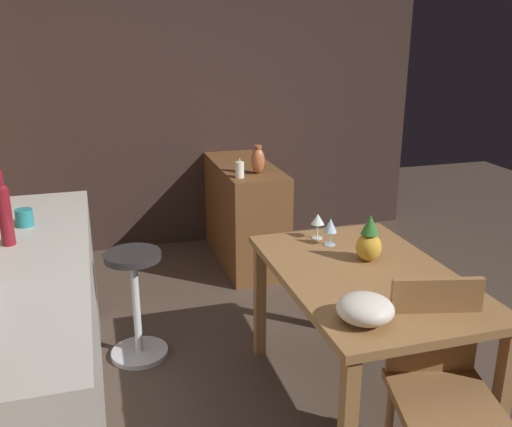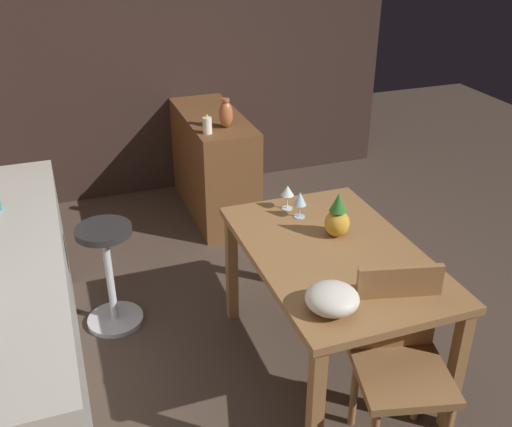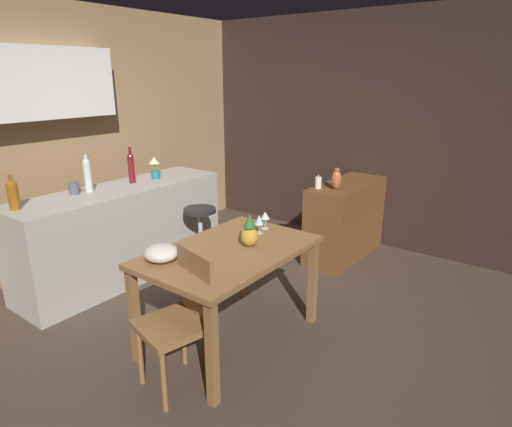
{
  "view_description": "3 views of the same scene",
  "coord_description": "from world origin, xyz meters",
  "px_view_note": "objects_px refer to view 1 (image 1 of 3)",
  "views": [
    {
      "loc": [
        -2.3,
        1.0,
        1.86
      ],
      "look_at": [
        0.58,
        0.15,
        0.87
      ],
      "focal_mm": 39.58,
      "sensor_mm": 36.0,
      "label": 1
    },
    {
      "loc": [
        -2.3,
        1.0,
        2.28
      ],
      "look_at": [
        0.34,
        0.06,
        0.8
      ],
      "focal_mm": 41.49,
      "sensor_mm": 36.0,
      "label": 2
    },
    {
      "loc": [
        -2.26,
        -2.1,
        1.93
      ],
      "look_at": [
        0.56,
        0.02,
        0.8
      ],
      "focal_mm": 30.72,
      "sensor_mm": 36.0,
      "label": 3
    }
  ],
  "objects_px": {
    "wine_glass_right": "(318,220)",
    "pillar_candle_tall": "(240,170)",
    "dining_table": "(365,290)",
    "pineapple_centerpiece": "(369,241)",
    "vase_copper": "(258,160)",
    "wine_bottle_ruby": "(5,211)",
    "cup_teal": "(24,218)",
    "chair_near_window": "(439,380)",
    "bar_stool": "(136,302)",
    "fruit_bowl": "(365,309)",
    "wine_glass_left": "(330,226)",
    "sideboard_cabinet": "(245,213)"
  },
  "relations": [
    {
      "from": "cup_teal",
      "to": "vase_copper",
      "type": "relative_size",
      "value": 0.57
    },
    {
      "from": "chair_near_window",
      "to": "pillar_candle_tall",
      "type": "relative_size",
      "value": 6.22
    },
    {
      "from": "pineapple_centerpiece",
      "to": "wine_bottle_ruby",
      "type": "xyz_separation_m",
      "value": [
        0.3,
        1.7,
        0.22
      ]
    },
    {
      "from": "chair_near_window",
      "to": "cup_teal",
      "type": "height_order",
      "value": "cup_teal"
    },
    {
      "from": "wine_glass_right",
      "to": "fruit_bowl",
      "type": "height_order",
      "value": "wine_glass_right"
    },
    {
      "from": "cup_teal",
      "to": "vase_copper",
      "type": "xyz_separation_m",
      "value": [
        1.01,
        -1.54,
        -0.02
      ]
    },
    {
      "from": "sideboard_cabinet",
      "to": "chair_near_window",
      "type": "relative_size",
      "value": 1.24
    },
    {
      "from": "sideboard_cabinet",
      "to": "pillar_candle_tall",
      "type": "relative_size",
      "value": 7.69
    },
    {
      "from": "dining_table",
      "to": "vase_copper",
      "type": "xyz_separation_m",
      "value": [
        1.7,
        0.04,
        0.27
      ]
    },
    {
      "from": "sideboard_cabinet",
      "to": "chair_near_window",
      "type": "distance_m",
      "value": 2.56
    },
    {
      "from": "sideboard_cabinet",
      "to": "wine_glass_left",
      "type": "xyz_separation_m",
      "value": [
        -1.63,
        -0.03,
        0.44
      ]
    },
    {
      "from": "dining_table",
      "to": "pineapple_centerpiece",
      "type": "height_order",
      "value": "pineapple_centerpiece"
    },
    {
      "from": "chair_near_window",
      "to": "wine_glass_left",
      "type": "relative_size",
      "value": 5.93
    },
    {
      "from": "fruit_bowl",
      "to": "vase_copper",
      "type": "xyz_separation_m",
      "value": [
        2.13,
        -0.19,
        0.13
      ]
    },
    {
      "from": "wine_glass_right",
      "to": "wine_bottle_ruby",
      "type": "distance_m",
      "value": 1.59
    },
    {
      "from": "sideboard_cabinet",
      "to": "bar_stool",
      "type": "height_order",
      "value": "sideboard_cabinet"
    },
    {
      "from": "pineapple_centerpiece",
      "to": "fruit_bowl",
      "type": "relative_size",
      "value": 1.05
    },
    {
      "from": "wine_glass_right",
      "to": "pillar_candle_tall",
      "type": "height_order",
      "value": "pillar_candle_tall"
    },
    {
      "from": "wine_glass_right",
      "to": "pineapple_centerpiece",
      "type": "height_order",
      "value": "pineapple_centerpiece"
    },
    {
      "from": "fruit_bowl",
      "to": "vase_copper",
      "type": "height_order",
      "value": "vase_copper"
    },
    {
      "from": "chair_near_window",
      "to": "pineapple_centerpiece",
      "type": "relative_size",
      "value": 3.67
    },
    {
      "from": "dining_table",
      "to": "bar_stool",
      "type": "relative_size",
      "value": 1.94
    },
    {
      "from": "pineapple_centerpiece",
      "to": "vase_copper",
      "type": "height_order",
      "value": "vase_copper"
    },
    {
      "from": "wine_glass_right",
      "to": "wine_bottle_ruby",
      "type": "bearing_deg",
      "value": 92.34
    },
    {
      "from": "fruit_bowl",
      "to": "cup_teal",
      "type": "height_order",
      "value": "cup_teal"
    },
    {
      "from": "cup_teal",
      "to": "fruit_bowl",
      "type": "bearing_deg",
      "value": -129.81
    },
    {
      "from": "chair_near_window",
      "to": "vase_copper",
      "type": "bearing_deg",
      "value": 2.61
    },
    {
      "from": "pineapple_centerpiece",
      "to": "pillar_candle_tall",
      "type": "relative_size",
      "value": 1.69
    },
    {
      "from": "chair_near_window",
      "to": "wine_glass_left",
      "type": "xyz_separation_m",
      "value": [
        0.93,
        0.09,
        0.36
      ]
    },
    {
      "from": "dining_table",
      "to": "cup_teal",
      "type": "height_order",
      "value": "cup_teal"
    },
    {
      "from": "sideboard_cabinet",
      "to": "cup_teal",
      "type": "height_order",
      "value": "cup_teal"
    },
    {
      "from": "wine_glass_left",
      "to": "vase_copper",
      "type": "relative_size",
      "value": 0.7
    },
    {
      "from": "sideboard_cabinet",
      "to": "fruit_bowl",
      "type": "bearing_deg",
      "value": 176.0
    },
    {
      "from": "wine_glass_left",
      "to": "wine_glass_right",
      "type": "height_order",
      "value": "wine_glass_left"
    },
    {
      "from": "pillar_candle_tall",
      "to": "bar_stool",
      "type": "bearing_deg",
      "value": 134.91
    },
    {
      "from": "chair_near_window",
      "to": "wine_glass_right",
      "type": "bearing_deg",
      "value": 6.27
    },
    {
      "from": "bar_stool",
      "to": "wine_glass_right",
      "type": "distance_m",
      "value": 1.15
    },
    {
      "from": "pineapple_centerpiece",
      "to": "wine_bottle_ruby",
      "type": "distance_m",
      "value": 1.74
    },
    {
      "from": "sideboard_cabinet",
      "to": "cup_teal",
      "type": "relative_size",
      "value": 9.04
    },
    {
      "from": "sideboard_cabinet",
      "to": "pillar_candle_tall",
      "type": "xyz_separation_m",
      "value": [
        -0.38,
        0.14,
        0.47
      ]
    },
    {
      "from": "dining_table",
      "to": "vase_copper",
      "type": "relative_size",
      "value": 5.94
    },
    {
      "from": "wine_glass_right",
      "to": "cup_teal",
      "type": "height_order",
      "value": "cup_teal"
    },
    {
      "from": "wine_glass_right",
      "to": "vase_copper",
      "type": "bearing_deg",
      "value": -0.61
    },
    {
      "from": "wine_bottle_ruby",
      "to": "pillar_candle_tall",
      "type": "height_order",
      "value": "wine_bottle_ruby"
    },
    {
      "from": "dining_table",
      "to": "cup_teal",
      "type": "bearing_deg",
      "value": 66.11
    },
    {
      "from": "sideboard_cabinet",
      "to": "cup_teal",
      "type": "xyz_separation_m",
      "value": [
        -1.32,
        1.52,
        0.53
      ]
    },
    {
      "from": "wine_bottle_ruby",
      "to": "sideboard_cabinet",
      "type": "bearing_deg",
      "value": -44.89
    },
    {
      "from": "dining_table",
      "to": "wine_glass_right",
      "type": "height_order",
      "value": "wine_glass_right"
    },
    {
      "from": "chair_near_window",
      "to": "bar_stool",
      "type": "bearing_deg",
      "value": 40.05
    },
    {
      "from": "fruit_bowl",
      "to": "cup_teal",
      "type": "relative_size",
      "value": 1.9
    }
  ]
}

